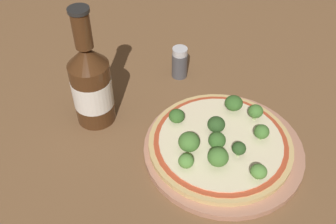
% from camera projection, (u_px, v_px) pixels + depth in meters
% --- Properties ---
extents(ground_plane, '(3.00, 3.00, 0.00)m').
position_uv_depth(ground_plane, '(205.00, 149.00, 0.69)').
color(ground_plane, brown).
extents(plate, '(0.28, 0.28, 0.01)m').
position_uv_depth(plate, '(223.00, 149.00, 0.68)').
color(plate, tan).
rests_on(plate, ground_plane).
extents(pizza, '(0.25, 0.25, 0.01)m').
position_uv_depth(pizza, '(220.00, 143.00, 0.68)').
color(pizza, tan).
rests_on(pizza, plate).
extents(broccoli_floret_0, '(0.03, 0.03, 0.03)m').
position_uv_depth(broccoli_floret_0, '(214.00, 123.00, 0.68)').
color(broccoli_floret_0, '#89A866').
rests_on(broccoli_floret_0, pizza).
extents(broccoli_floret_1, '(0.03, 0.03, 0.03)m').
position_uv_depth(broccoli_floret_1, '(259.00, 172.00, 0.60)').
color(broccoli_floret_1, '#89A866').
rests_on(broccoli_floret_1, pizza).
extents(broccoli_floret_2, '(0.04, 0.04, 0.03)m').
position_uv_depth(broccoli_floret_2, '(189.00, 142.00, 0.65)').
color(broccoli_floret_2, '#89A866').
rests_on(broccoli_floret_2, pizza).
extents(broccoli_floret_3, '(0.03, 0.03, 0.03)m').
position_uv_depth(broccoli_floret_3, '(262.00, 132.00, 0.66)').
color(broccoli_floret_3, '#89A866').
rests_on(broccoli_floret_3, pizza).
extents(broccoli_floret_4, '(0.03, 0.03, 0.03)m').
position_uv_depth(broccoli_floret_4, '(218.00, 157.00, 0.62)').
color(broccoli_floret_4, '#89A866').
rests_on(broccoli_floret_4, pizza).
extents(broccoli_floret_5, '(0.03, 0.03, 0.03)m').
position_uv_depth(broccoli_floret_5, '(234.00, 103.00, 0.71)').
color(broccoli_floret_5, '#89A866').
rests_on(broccoli_floret_5, pizza).
extents(broccoli_floret_6, '(0.03, 0.03, 0.03)m').
position_uv_depth(broccoli_floret_6, '(256.00, 111.00, 0.70)').
color(broccoli_floret_6, '#89A866').
rests_on(broccoli_floret_6, pizza).
extents(broccoli_floret_7, '(0.03, 0.03, 0.03)m').
position_uv_depth(broccoli_floret_7, '(175.00, 117.00, 0.69)').
color(broccoli_floret_7, '#89A866').
rests_on(broccoli_floret_7, pizza).
extents(broccoli_floret_8, '(0.02, 0.02, 0.03)m').
position_uv_depth(broccoli_floret_8, '(239.00, 149.00, 0.64)').
color(broccoli_floret_8, '#89A866').
rests_on(broccoli_floret_8, pizza).
extents(broccoli_floret_9, '(0.03, 0.03, 0.02)m').
position_uv_depth(broccoli_floret_9, '(186.00, 161.00, 0.62)').
color(broccoli_floret_9, '#89A866').
rests_on(broccoli_floret_9, pizza).
extents(broccoli_floret_10, '(0.03, 0.03, 0.03)m').
position_uv_depth(broccoli_floret_10, '(215.00, 142.00, 0.65)').
color(broccoli_floret_10, '#89A866').
rests_on(broccoli_floret_10, pizza).
extents(beer_bottle, '(0.07, 0.07, 0.23)m').
position_uv_depth(beer_bottle, '(91.00, 84.00, 0.69)').
color(beer_bottle, '#472814').
rests_on(beer_bottle, ground_plane).
extents(pepper_shaker, '(0.03, 0.03, 0.07)m').
position_uv_depth(pepper_shaker, '(180.00, 63.00, 0.82)').
color(pepper_shaker, '#4C4C51').
rests_on(pepper_shaker, ground_plane).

